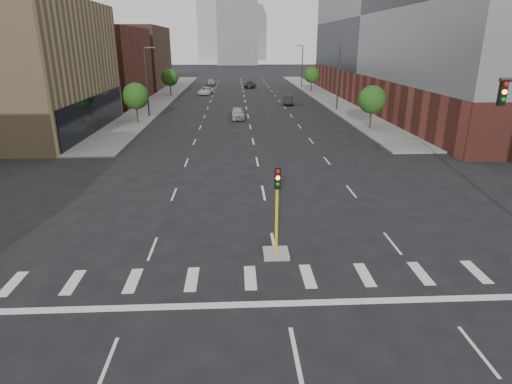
{
  "coord_description": "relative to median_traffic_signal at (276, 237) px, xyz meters",
  "views": [
    {
      "loc": [
        -1.86,
        -9.15,
        9.56
      ],
      "look_at": [
        -0.85,
        11.03,
        2.5
      ],
      "focal_mm": 30.0,
      "sensor_mm": 36.0,
      "label": 1
    }
  ],
  "objects": [
    {
      "name": "car_mid_right",
      "position": [
        6.93,
        52.56,
        -0.23
      ],
      "size": [
        1.97,
        4.61,
        1.48
      ],
      "primitive_type": "imported",
      "rotation": [
        0.0,
        0.0,
        -0.09
      ],
      "color": "black",
      "rests_on": "ground"
    },
    {
      "name": "building_left_far_a",
      "position": [
        -27.5,
        57.03,
        5.03
      ],
      "size": [
        20.0,
        22.0,
        12.0
      ],
      "primitive_type": "cube",
      "color": "brown",
      "rests_on": "ground"
    },
    {
      "name": "car_near_left",
      "position": [
        -1.5,
        38.68,
        -0.19
      ],
      "size": [
        2.11,
        4.72,
        1.57
      ],
      "primitive_type": "imported",
      "rotation": [
        0.0,
        0.0,
        0.05
      ],
      "color": "#AAAAAE",
      "rests_on": "ground"
    },
    {
      "name": "tower_mid",
      "position": [
        0.0,
        191.03,
        21.03
      ],
      "size": [
        18.0,
        18.0,
        44.0
      ],
      "primitive_type": "cube",
      "color": "slate",
      "rests_on": "ground"
    },
    {
      "name": "streetlight_right_b",
      "position": [
        13.41,
        81.03,
        4.04
      ],
      "size": [
        1.6,
        0.22,
        9.07
      ],
      "color": "#2D2D30",
      "rests_on": "ground"
    },
    {
      "name": "building_left_far_b",
      "position": [
        -27.5,
        83.03,
        5.53
      ],
      "size": [
        20.0,
        24.0,
        13.0
      ],
      "primitive_type": "cube",
      "color": "brown",
      "rests_on": "ground"
    },
    {
      "name": "median_traffic_signal",
      "position": [
        0.0,
        0.0,
        0.0
      ],
      "size": [
        1.2,
        1.2,
        4.4
      ],
      "color": "#999993",
      "rests_on": "ground"
    },
    {
      "name": "building_right_main",
      "position": [
        29.5,
        51.03,
        10.03
      ],
      "size": [
        24.0,
        70.0,
        22.0
      ],
      "color": "brown",
      "rests_on": "ground"
    },
    {
      "name": "tree_left_far",
      "position": [
        -14.0,
        66.03,
        2.42
      ],
      "size": [
        3.2,
        3.2,
        4.85
      ],
      "color": "#382619",
      "rests_on": "ground"
    },
    {
      "name": "tree_right_far",
      "position": [
        14.0,
        71.03,
        2.42
      ],
      "size": [
        3.2,
        3.2,
        4.85
      ],
      "color": "#382619",
      "rests_on": "ground"
    },
    {
      "name": "streetlight_right_a",
      "position": [
        13.41,
        46.03,
        4.04
      ],
      "size": [
        1.6,
        0.22,
        9.07
      ],
      "color": "#2D2D30",
      "rests_on": "ground"
    },
    {
      "name": "streetlight_left",
      "position": [
        -13.41,
        41.03,
        4.04
      ],
      "size": [
        1.6,
        0.22,
        9.07
      ],
      "color": "#2D2D30",
      "rests_on": "ground"
    },
    {
      "name": "tree_left_near",
      "position": [
        -14.0,
        36.03,
        2.42
      ],
      "size": [
        3.2,
        3.2,
        4.85
      ],
      "color": "#382619",
      "rests_on": "ground"
    },
    {
      "name": "car_far_left",
      "position": [
        -7.42,
        67.64,
        -0.28
      ],
      "size": [
        3.11,
        5.29,
        1.38
      ],
      "primitive_type": "imported",
      "rotation": [
        0.0,
        0.0,
        -0.17
      ],
      "color": "silver",
      "rests_on": "ground"
    },
    {
      "name": "sidewalk_left_far",
      "position": [
        -15.0,
        65.03,
        -0.9
      ],
      "size": [
        5.0,
        92.0,
        0.15
      ],
      "primitive_type": "cube",
      "color": "gray",
      "rests_on": "ground"
    },
    {
      "name": "car_distant",
      "position": [
        -7.31,
        87.63,
        -0.22
      ],
      "size": [
        1.94,
        4.46,
        1.5
      ],
      "primitive_type": "imported",
      "rotation": [
        0.0,
        0.0,
        -0.04
      ],
      "color": "#9E9DA2",
      "rests_on": "ground"
    },
    {
      "name": "sidewalk_right_far",
      "position": [
        15.0,
        65.03,
        -0.9
      ],
      "size": [
        5.0,
        92.0,
        0.15
      ],
      "primitive_type": "cube",
      "color": "gray",
      "rests_on": "ground"
    },
    {
      "name": "tree_right_near",
      "position": [
        14.0,
        31.03,
        2.42
      ],
      "size": [
        3.2,
        3.2,
        4.85
      ],
      "color": "#382619",
      "rests_on": "ground"
    },
    {
      "name": "car_deep_right",
      "position": [
        1.73,
        80.16,
        -0.24
      ],
      "size": [
        2.88,
        5.34,
        1.47
      ],
      "primitive_type": "imported",
      "rotation": [
        0.0,
        0.0,
        -0.17
      ],
      "color": "#222328",
      "rests_on": "ground"
    }
  ]
}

